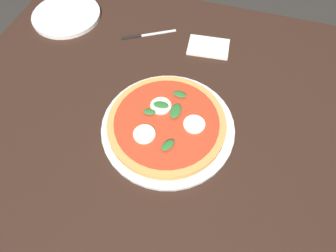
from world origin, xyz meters
The scene contains 7 objects.
ground_plane centered at (0.00, 0.00, 0.00)m, with size 6.00×6.00×0.00m, color #2D2B28.
dining_table centered at (0.00, 0.00, 0.63)m, with size 1.11×1.13×0.73m.
serving_tray centered at (0.09, 0.00, 0.74)m, with size 0.35×0.35×0.01m, color silver.
pizza centered at (0.08, 0.00, 0.75)m, with size 0.31×0.31×0.03m.
plate_white centered at (-0.39, 0.33, 0.74)m, with size 0.24×0.24×0.01m, color white.
napkin centered at (0.12, 0.33, 0.73)m, with size 0.13×0.09×0.01m, color white.
knife centered at (-0.10, 0.32, 0.73)m, with size 0.16×0.10×0.01m.
Camera 1 is at (0.21, -0.39, 1.39)m, focal length 31.09 mm.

